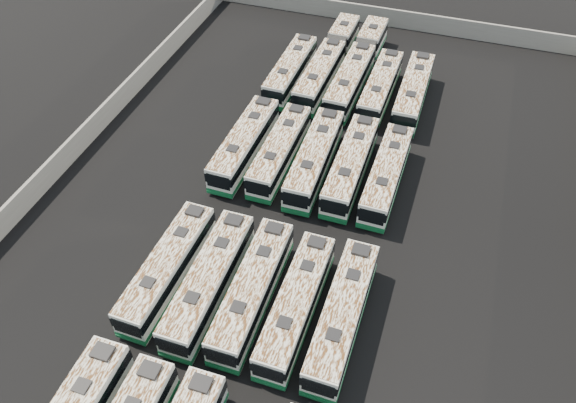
# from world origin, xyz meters

# --- Properties ---
(ground) EXTENTS (140.00, 140.00, 0.00)m
(ground) POSITION_xyz_m (0.00, 0.00, 0.00)
(ground) COLOR black
(ground) RESTS_ON ground
(perimeter_wall) EXTENTS (45.20, 73.20, 2.20)m
(perimeter_wall) POSITION_xyz_m (0.00, 0.00, 1.10)
(perimeter_wall) COLOR slate
(perimeter_wall) RESTS_ON ground
(bus_midfront_far_left) EXTENTS (2.59, 11.11, 3.11)m
(bus_midfront_far_left) POSITION_xyz_m (-7.64, -7.18, 1.59)
(bus_midfront_far_left) COLOR white
(bus_midfront_far_left) RESTS_ON ground
(bus_midfront_left) EXTENTS (2.47, 11.44, 3.22)m
(bus_midfront_left) POSITION_xyz_m (-4.32, -7.34, 1.65)
(bus_midfront_left) COLOR white
(bus_midfront_left) RESTS_ON ground
(bus_midfront_center) EXTENTS (2.51, 11.32, 3.18)m
(bus_midfront_center) POSITION_xyz_m (-1.19, -7.07, 1.63)
(bus_midfront_center) COLOR white
(bus_midfront_center) RESTS_ON ground
(bus_midfront_right) EXTENTS (2.42, 11.08, 3.11)m
(bus_midfront_right) POSITION_xyz_m (2.04, -7.23, 1.59)
(bus_midfront_right) COLOR white
(bus_midfront_right) RESTS_ON ground
(bus_midfront_far_right) EXTENTS (2.47, 11.30, 3.18)m
(bus_midfront_far_right) POSITION_xyz_m (5.23, -7.07, 1.63)
(bus_midfront_far_right) COLOR white
(bus_midfront_far_right) RESTS_ON ground
(bus_midback_far_left) EXTENTS (2.57, 11.38, 3.20)m
(bus_midback_far_left) POSITION_xyz_m (-7.61, 7.62, 1.63)
(bus_midback_far_left) COLOR white
(bus_midback_far_left) RESTS_ON ground
(bus_midback_left) EXTENTS (2.41, 11.02, 3.10)m
(bus_midback_left) POSITION_xyz_m (-4.34, 7.76, 1.58)
(bus_midback_left) COLOR white
(bus_midback_left) RESTS_ON ground
(bus_midback_center) EXTENTS (2.63, 11.51, 3.23)m
(bus_midback_center) POSITION_xyz_m (-1.11, 7.63, 1.65)
(bus_midback_center) COLOR white
(bus_midback_center) RESTS_ON ground
(bus_midback_right) EXTENTS (2.41, 11.35, 3.20)m
(bus_midback_right) POSITION_xyz_m (2.08, 7.77, 1.63)
(bus_midback_right) COLOR white
(bus_midback_right) RESTS_ON ground
(bus_midback_far_right) EXTENTS (2.51, 11.08, 3.11)m
(bus_midback_far_right) POSITION_xyz_m (5.22, 7.64, 1.59)
(bus_midback_far_right) COLOR white
(bus_midback_far_right) RESTS_ON ground
(bus_back_far_left) EXTENTS (2.45, 11.07, 3.11)m
(bus_back_far_left) POSITION_xyz_m (-7.56, 20.43, 1.59)
(bus_back_far_left) COLOR white
(bus_back_far_left) RESTS_ON ground
(bus_back_left) EXTENTS (2.70, 17.37, 3.14)m
(bus_back_left) POSITION_xyz_m (-4.33, 23.41, 1.60)
(bus_back_left) COLOR white
(bus_back_left) RESTS_ON ground
(bus_back_center) EXTENTS (2.84, 17.88, 3.23)m
(bus_back_center) POSITION_xyz_m (-1.10, 23.39, 1.65)
(bus_back_center) COLOR white
(bus_back_center) RESTS_ON ground
(bus_back_right) EXTENTS (2.51, 11.02, 3.09)m
(bus_back_right) POSITION_xyz_m (2.00, 20.34, 1.58)
(bus_back_right) COLOR white
(bus_back_right) RESTS_ON ground
(bus_back_far_right) EXTENTS (2.41, 11.39, 3.21)m
(bus_back_far_right) POSITION_xyz_m (5.28, 20.47, 1.64)
(bus_back_far_right) COLOR white
(bus_back_far_right) RESTS_ON ground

